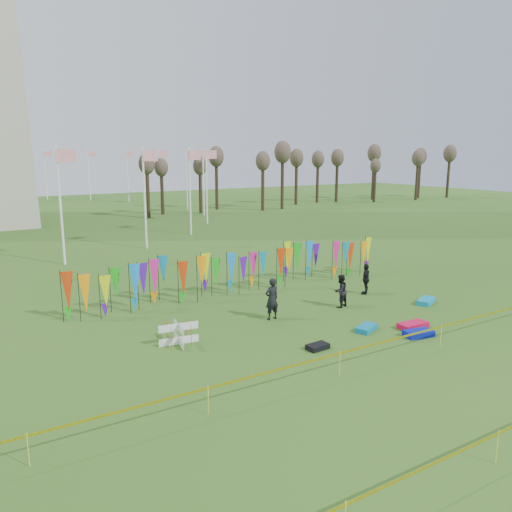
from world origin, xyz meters
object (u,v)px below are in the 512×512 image
person_right (366,279)px  person_mid (340,291)px  kite_bag_teal (426,301)px  box_kite (179,334)px  kite_bag_blue (418,333)px  kite_bag_turquoise (366,328)px  kite_bag_red (413,325)px  kite_bag_black (318,347)px  person_left (272,299)px

person_right → person_mid: bearing=-14.7°
person_right → kite_bag_teal: (1.44, -2.87, -0.72)m
box_kite → kite_bag_teal: size_ratio=0.72×
kite_bag_blue → person_mid: bearing=92.0°
kite_bag_turquoise → kite_bag_red: (1.97, -0.80, 0.01)m
kite_bag_black → kite_bag_teal: bearing=12.9°
kite_bag_blue → kite_bag_turquoise: bearing=130.6°
person_left → person_mid: size_ratio=1.17×
kite_bag_red → person_left: bearing=138.2°
box_kite → kite_bag_blue: size_ratio=0.75×
box_kite → kite_bag_black: bearing=-35.9°
kite_bag_turquoise → kite_bag_blue: bearing=-49.4°
kite_bag_turquoise → kite_bag_black: kite_bag_turquoise is taller
person_left → kite_bag_teal: 8.33m
box_kite → kite_bag_turquoise: 7.99m
kite_bag_blue → kite_bag_teal: (3.99, 3.01, -0.01)m
box_kite → kite_bag_red: size_ratio=0.67×
box_kite → kite_bag_turquoise: (7.52, -2.67, -0.34)m
person_left → kite_bag_turquoise: size_ratio=1.71×
kite_bag_red → kite_bag_teal: kite_bag_red is taller
kite_bag_red → kite_bag_black: kite_bag_red is taller
person_left → box_kite: bearing=4.2°
person_right → kite_bag_black: size_ratio=1.91×
person_mid → person_left: bearing=-15.3°
person_mid → person_right: size_ratio=0.99×
box_kite → kite_bag_teal: bearing=-5.7°
person_mid → kite_bag_red: bearing=88.3°
kite_bag_teal → kite_bag_red: bearing=-147.2°
kite_bag_black → kite_bag_blue: bearing=-13.5°
kite_bag_red → kite_bag_black: (-5.04, 0.25, -0.02)m
person_mid → kite_bag_red: person_mid is taller
person_mid → kite_bag_red: size_ratio=1.22×
person_right → kite_bag_red: size_ratio=1.23×
kite_bag_teal → person_right: bearing=116.7°
person_left → kite_bag_teal: person_left is taller
box_kite → kite_bag_turquoise: bearing=-19.6°
kite_bag_blue → kite_bag_teal: 5.00m
person_mid → kite_bag_blue: (0.17, -4.79, -0.70)m
person_right → kite_bag_turquoise: size_ratio=1.48×
kite_bag_red → kite_bag_black: size_ratio=1.55×
kite_bag_turquoise → kite_bag_teal: (5.37, 1.39, 0.01)m
person_right → kite_bag_blue: 6.45m
box_kite → person_mid: (8.73, 0.50, 0.37)m
person_left → kite_bag_red: 6.30m
kite_bag_turquoise → kite_bag_blue: size_ratio=0.94×
person_mid → kite_bag_teal: size_ratio=1.32×
person_right → box_kite: bearing=-28.7°
person_mid → kite_bag_blue: bearing=79.6°
person_mid → person_right: (2.71, 1.09, 0.01)m
person_right → kite_bag_teal: person_right is taller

